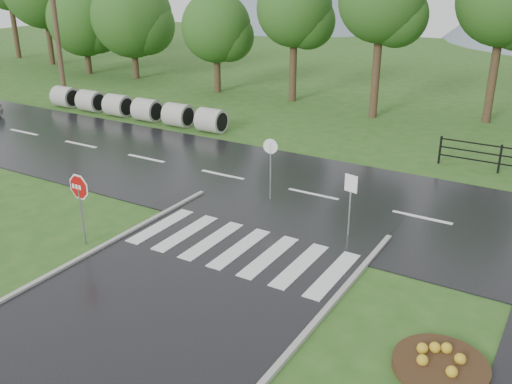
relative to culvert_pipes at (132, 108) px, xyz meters
The scene contains 10 objects.
ground 20.06m from the culvert_pipes, 48.41° to the right, with size 120.00×120.00×0.00m, color #2C561C.
main_road 14.23m from the culvert_pipes, 20.59° to the right, with size 90.00×8.00×0.04m, color black.
crosswalk 16.66m from the culvert_pipes, 36.91° to the right, with size 6.50×2.80×0.02m.
treeline 16.92m from the culvert_pipes, 32.16° to the left, with size 83.20×5.20×10.00m.
culvert_pipes is the anchor object (origin of this frame).
stop_sign 15.16m from the culvert_pipes, 53.01° to the right, with size 1.06×0.08×2.38m.
flower_bed 23.35m from the culvert_pipes, 32.02° to the right, with size 1.99×1.99×0.40m.
reg_sign_small 17.38m from the culvert_pipes, 25.38° to the right, with size 0.44×0.11×2.02m.
reg_sign_round 13.69m from the culvert_pipes, 26.97° to the right, with size 0.53×0.10×2.28m.
utility_pole_west 7.02m from the culvert_pipes, behind, with size 1.51×0.58×8.75m.
Camera 1 is at (8.16, -7.63, 7.90)m, focal length 40.00 mm.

